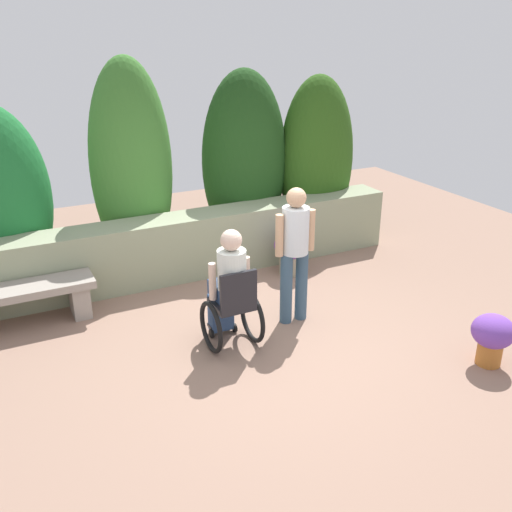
{
  "coord_description": "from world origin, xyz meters",
  "views": [
    {
      "loc": [
        -2.57,
        -4.81,
        3.24
      ],
      "look_at": [
        -0.0,
        0.38,
        0.85
      ],
      "focal_mm": 40.05,
      "sensor_mm": 36.0,
      "label": 1
    }
  ],
  "objects_px": {
    "flower_pot_purple_near": "(492,336)",
    "flower_pot_terracotta_by_wall": "(291,250)",
    "stone_bench": "(22,300)",
    "person_standing_companion": "(295,247)",
    "person_in_wheelchair": "(230,292)"
  },
  "relations": [
    {
      "from": "person_in_wheelchair",
      "to": "person_standing_companion",
      "type": "relative_size",
      "value": 0.83
    },
    {
      "from": "flower_pot_purple_near",
      "to": "flower_pot_terracotta_by_wall",
      "type": "relative_size",
      "value": 0.89
    },
    {
      "from": "stone_bench",
      "to": "flower_pot_terracotta_by_wall",
      "type": "relative_size",
      "value": 2.61
    },
    {
      "from": "stone_bench",
      "to": "flower_pot_terracotta_by_wall",
      "type": "xyz_separation_m",
      "value": [
        3.44,
        -0.09,
        0.03
      ]
    },
    {
      "from": "stone_bench",
      "to": "flower_pot_purple_near",
      "type": "xyz_separation_m",
      "value": [
        4.14,
        -2.94,
        0.0
      ]
    },
    {
      "from": "person_in_wheelchair",
      "to": "flower_pot_purple_near",
      "type": "relative_size",
      "value": 2.44
    },
    {
      "from": "flower_pot_purple_near",
      "to": "person_standing_companion",
      "type": "bearing_deg",
      "value": 128.06
    },
    {
      "from": "stone_bench",
      "to": "person_in_wheelchair",
      "type": "xyz_separation_m",
      "value": [
        1.95,
        -1.42,
        0.3
      ]
    },
    {
      "from": "person_in_wheelchair",
      "to": "flower_pot_terracotta_by_wall",
      "type": "relative_size",
      "value": 2.16
    },
    {
      "from": "flower_pot_purple_near",
      "to": "stone_bench",
      "type": "bearing_deg",
      "value": 144.59
    },
    {
      "from": "flower_pot_purple_near",
      "to": "flower_pot_terracotta_by_wall",
      "type": "height_order",
      "value": "flower_pot_terracotta_by_wall"
    },
    {
      "from": "person_in_wheelchair",
      "to": "flower_pot_terracotta_by_wall",
      "type": "bearing_deg",
      "value": 37.73
    },
    {
      "from": "person_standing_companion",
      "to": "flower_pot_terracotta_by_wall",
      "type": "height_order",
      "value": "person_standing_companion"
    },
    {
      "from": "stone_bench",
      "to": "person_in_wheelchair",
      "type": "bearing_deg",
      "value": -43.26
    },
    {
      "from": "person_in_wheelchair",
      "to": "flower_pot_purple_near",
      "type": "distance_m",
      "value": 2.68
    }
  ]
}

